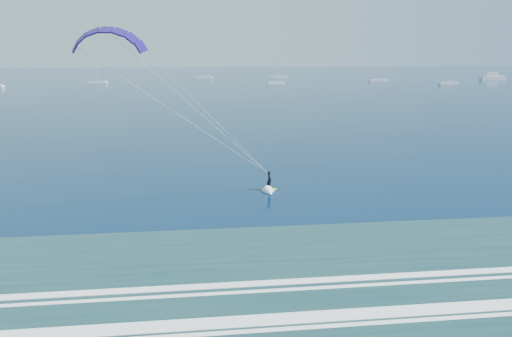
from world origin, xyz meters
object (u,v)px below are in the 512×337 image
at_px(sailboat_4, 279,77).
at_px(sailboat_6, 448,83).
at_px(kitesurfer_rig, 199,112).
at_px(sailboat_5, 379,80).
at_px(motor_yacht, 492,77).
at_px(sailboat_1, 97,83).
at_px(sailboat_2, 204,78).
at_px(sailboat_3, 275,83).

relative_size(sailboat_4, sailboat_6, 1.11).
relative_size(kitesurfer_rig, sailboat_5, 1.42).
relative_size(kitesurfer_rig, motor_yacht, 1.39).
bearing_deg(motor_yacht, kitesurfer_rig, -128.93).
xyz_separation_m(sailboat_1, sailboat_6, (157.91, -22.17, -0.00)).
relative_size(sailboat_1, sailboat_2, 0.98).
distance_m(sailboat_2, sailboat_5, 92.57).
bearing_deg(sailboat_3, motor_yacht, 12.10).
xyz_separation_m(sailboat_1, sailboat_4, (90.11, 36.56, 0.01)).
height_order(sailboat_2, sailboat_3, sailboat_2).
relative_size(motor_yacht, sailboat_6, 1.15).
bearing_deg(motor_yacht, sailboat_3, -167.90).
distance_m(sailboat_1, sailboat_5, 134.57).
height_order(sailboat_4, sailboat_5, sailboat_5).
distance_m(kitesurfer_rig, sailboat_6, 190.40).
xyz_separation_m(motor_yacht, sailboat_1, (-200.16, -10.47, -0.78)).
xyz_separation_m(sailboat_5, sailboat_6, (23.35, -23.81, -0.01)).
bearing_deg(kitesurfer_rig, motor_yacht, 51.07).
relative_size(kitesurfer_rig, sailboat_1, 1.60).
relative_size(sailboat_1, sailboat_6, 1.00).
bearing_deg(sailboat_3, sailboat_1, 169.27).
bearing_deg(kitesurfer_rig, sailboat_2, 89.87).
distance_m(sailboat_1, sailboat_4, 97.25).
height_order(sailboat_1, sailboat_3, sailboat_1).
distance_m(kitesurfer_rig, sailboat_2, 214.05).
xyz_separation_m(sailboat_4, sailboat_6, (67.80, -58.73, -0.01)).
relative_size(motor_yacht, sailboat_2, 1.12).
bearing_deg(sailboat_4, sailboat_1, -157.92).
distance_m(sailboat_2, sailboat_3, 60.42).
height_order(sailboat_3, sailboat_5, sailboat_5).
relative_size(sailboat_4, sailboat_5, 0.99).
relative_size(sailboat_2, sailboat_3, 1.21).
bearing_deg(sailboat_5, sailboat_3, -162.74).
distance_m(sailboat_3, sailboat_4, 52.70).
height_order(sailboat_1, sailboat_6, sailboat_6).
relative_size(sailboat_3, sailboat_5, 0.75).
relative_size(kitesurfer_rig, sailboat_6, 1.59).
bearing_deg(sailboat_4, sailboat_5, -38.16).
relative_size(motor_yacht, sailboat_4, 1.03).
bearing_deg(sailboat_3, sailboat_6, -5.12).
bearing_deg(sailboat_3, kitesurfer_rig, -101.17).
bearing_deg(motor_yacht, sailboat_4, 166.66).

